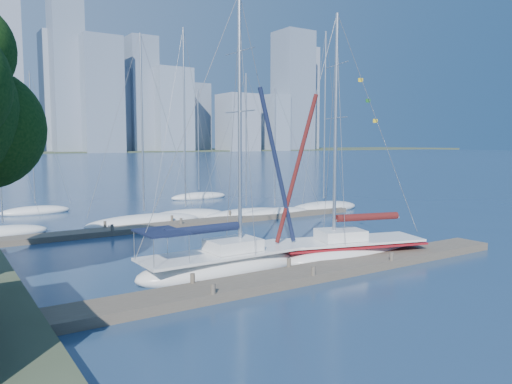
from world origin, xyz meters
TOP-DOWN VIEW (x-y plane):
  - ground at (0.00, 0.00)m, footprint 700.00×700.00m
  - near_dock at (0.00, 0.00)m, footprint 26.00×2.00m
  - far_dock at (2.00, 16.00)m, footprint 30.00×1.80m
  - sailboat_navy at (-2.48, 2.88)m, footprint 8.70×3.00m
  - sailboat_maroon at (4.93, 1.97)m, footprint 8.89×4.92m
  - bg_boat_0 at (-10.08, 19.34)m, footprint 5.90×4.02m
  - bg_boat_1 at (-0.65, 18.20)m, footprint 9.26×3.98m
  - bg_boat_2 at (3.19, 19.08)m, footprint 7.40×4.73m
  - bg_boat_3 at (8.00, 17.53)m, footprint 8.11×4.32m
  - bg_boat_4 at (10.26, 16.58)m, footprint 7.96×4.73m
  - bg_boat_5 at (15.98, 16.97)m, footprint 7.94×4.97m
  - bg_boat_6 at (-6.45, 29.31)m, footprint 6.04×2.94m
  - bg_boat_7 at (10.81, 31.95)m, footprint 6.87×3.34m

SIDE VIEW (x-z plane):
  - ground at x=0.00m, z-range 0.00..0.00m
  - far_dock at x=2.00m, z-range 0.00..0.36m
  - near_dock at x=0.00m, z-range 0.00..0.40m
  - bg_boat_4 at x=10.26m, z-range -5.27..5.72m
  - bg_boat_0 at x=-10.08m, z-range -5.27..5.74m
  - bg_boat_3 at x=8.00m, z-range -5.83..6.32m
  - bg_boat_7 at x=10.81m, z-range -5.89..6.39m
  - bg_boat_6 at x=-6.45m, z-range -6.05..6.56m
  - bg_boat_1 at x=-0.65m, z-range -6.98..7.55m
  - bg_boat_2 at x=3.19m, z-range -7.46..8.09m
  - bg_boat_5 at x=15.98m, z-range -7.87..8.52m
  - sailboat_maroon at x=4.93m, z-range -5.67..7.74m
  - sailboat_navy at x=-2.48m, z-range -5.82..7.93m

